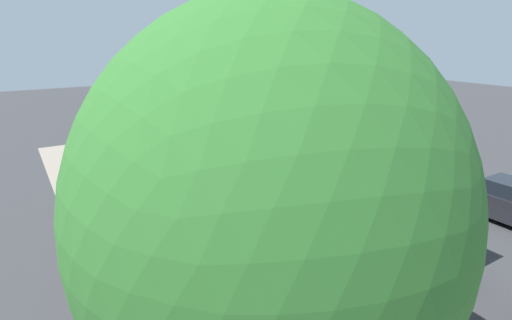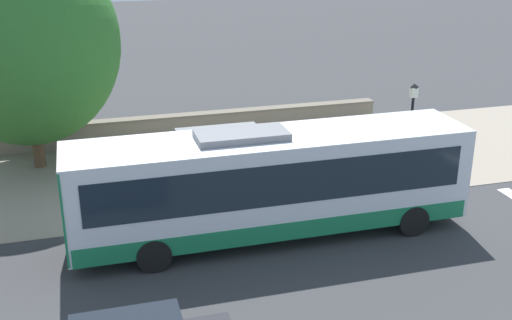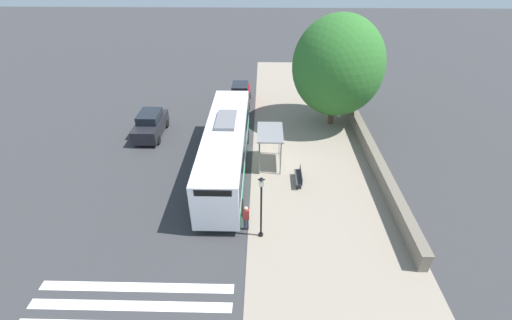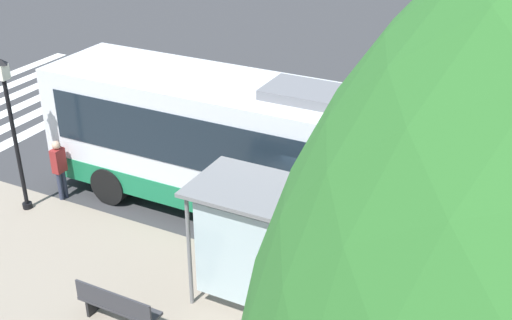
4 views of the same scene
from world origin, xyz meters
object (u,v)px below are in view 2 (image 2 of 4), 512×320
shade_tree (25,43)px  bus (271,182)px  bus_shelter (219,143)px  pedestrian (407,171)px  street_lamp_near (411,127)px  bench (265,164)px

shade_tree → bus: bearing=41.2°
bus_shelter → bus: bearing=16.5°
bus_shelter → shade_tree: (-5.14, -6.29, 2.87)m
pedestrian → street_lamp_near: 1.68m
bus → bus_shelter: bus is taller
bus → pedestrian: bearing=105.9°
bus → shade_tree: shade_tree is taller
bus_shelter → pedestrian: 6.76m
pedestrian → street_lamp_near: (-0.81, 0.47, 1.39)m
pedestrian → shade_tree: (-6.64, -12.77, 4.05)m
bench → shade_tree: size_ratio=0.19×
shade_tree → bench: bearing=68.1°
bus_shelter → street_lamp_near: (0.69, 6.95, 0.21)m
bus_shelter → bench: bus_shelter is taller
bus_shelter → pedestrian: bus_shelter is taller
bench → pedestrian: bearing=53.1°
bench → street_lamp_near: bearing=63.0°
bus → street_lamp_near: (-2.39, 6.04, 0.51)m
bus_shelter → shade_tree: shade_tree is taller
bus_shelter → shade_tree: bearing=-129.3°
bus → shade_tree: bearing=-138.8°
pedestrian → street_lamp_near: street_lamp_near is taller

